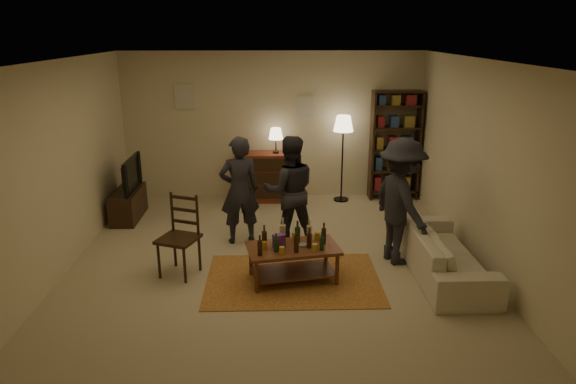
{
  "coord_description": "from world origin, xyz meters",
  "views": [
    {
      "loc": [
        0.0,
        -6.44,
        3.06
      ],
      "look_at": [
        0.19,
        0.1,
        0.98
      ],
      "focal_mm": 32.0,
      "sensor_mm": 36.0,
      "label": 1
    }
  ],
  "objects_px": {
    "person_right": "(290,191)",
    "person_by_sofa": "(401,202)",
    "coffee_table": "(293,251)",
    "person_left": "(240,190)",
    "sofa": "(444,252)",
    "dresser": "(263,175)",
    "dining_chair": "(181,232)",
    "tv_stand": "(128,197)",
    "floor_lamp": "(343,129)",
    "bookshelf": "(395,144)"
  },
  "relations": [
    {
      "from": "dining_chair",
      "to": "bookshelf",
      "type": "relative_size",
      "value": 0.53
    },
    {
      "from": "floor_lamp",
      "to": "sofa",
      "type": "relative_size",
      "value": 0.76
    },
    {
      "from": "person_left",
      "to": "person_by_sofa",
      "type": "distance_m",
      "value": 2.32
    },
    {
      "from": "coffee_table",
      "to": "dining_chair",
      "type": "xyz_separation_m",
      "value": [
        -1.44,
        0.27,
        0.16
      ]
    },
    {
      "from": "person_left",
      "to": "sofa",
      "type": "bearing_deg",
      "value": 142.96
    },
    {
      "from": "bookshelf",
      "to": "person_left",
      "type": "bearing_deg",
      "value": -143.46
    },
    {
      "from": "dining_chair",
      "to": "person_right",
      "type": "relative_size",
      "value": 0.66
    },
    {
      "from": "dresser",
      "to": "person_by_sofa",
      "type": "height_order",
      "value": "person_by_sofa"
    },
    {
      "from": "person_by_sofa",
      "to": "coffee_table",
      "type": "bearing_deg",
      "value": 92.03
    },
    {
      "from": "floor_lamp",
      "to": "person_left",
      "type": "xyz_separation_m",
      "value": [
        -1.76,
        -1.9,
        -0.54
      ]
    },
    {
      "from": "dining_chair",
      "to": "tv_stand",
      "type": "distance_m",
      "value": 2.41
    },
    {
      "from": "coffee_table",
      "to": "tv_stand",
      "type": "xyz_separation_m",
      "value": [
        -2.68,
        2.33,
        -0.02
      ]
    },
    {
      "from": "person_by_sofa",
      "to": "dining_chair",
      "type": "bearing_deg",
      "value": 77.13
    },
    {
      "from": "dining_chair",
      "to": "person_right",
      "type": "bearing_deg",
      "value": 55.25
    },
    {
      "from": "dining_chair",
      "to": "sofa",
      "type": "relative_size",
      "value": 0.52
    },
    {
      "from": "sofa",
      "to": "person_left",
      "type": "xyz_separation_m",
      "value": [
        -2.7,
        1.15,
        0.5
      ]
    },
    {
      "from": "sofa",
      "to": "floor_lamp",
      "type": "bearing_deg",
      "value": 17.08
    },
    {
      "from": "coffee_table",
      "to": "person_by_sofa",
      "type": "distance_m",
      "value": 1.63
    },
    {
      "from": "person_left",
      "to": "person_right",
      "type": "distance_m",
      "value": 0.74
    },
    {
      "from": "coffee_table",
      "to": "bookshelf",
      "type": "distance_m",
      "value": 3.93
    },
    {
      "from": "floor_lamp",
      "to": "tv_stand",
      "type": "bearing_deg",
      "value": -167.09
    },
    {
      "from": "dining_chair",
      "to": "floor_lamp",
      "type": "xyz_separation_m",
      "value": [
        2.46,
        2.91,
        0.78
      ]
    },
    {
      "from": "floor_lamp",
      "to": "sofa",
      "type": "xyz_separation_m",
      "value": [
        0.94,
        -3.05,
        -1.04
      ]
    },
    {
      "from": "dresser",
      "to": "coffee_table",
      "type": "bearing_deg",
      "value": -82.52
    },
    {
      "from": "sofa",
      "to": "bookshelf",
      "type": "bearing_deg",
      "value": -0.82
    },
    {
      "from": "tv_stand",
      "to": "person_by_sofa",
      "type": "relative_size",
      "value": 0.61
    },
    {
      "from": "person_right",
      "to": "person_by_sofa",
      "type": "bearing_deg",
      "value": 148.46
    },
    {
      "from": "coffee_table",
      "to": "tv_stand",
      "type": "distance_m",
      "value": 3.55
    },
    {
      "from": "bookshelf",
      "to": "sofa",
      "type": "height_order",
      "value": "bookshelf"
    },
    {
      "from": "sofa",
      "to": "person_right",
      "type": "bearing_deg",
      "value": 60.95
    },
    {
      "from": "bookshelf",
      "to": "floor_lamp",
      "type": "bearing_deg",
      "value": -172.46
    },
    {
      "from": "person_right",
      "to": "dresser",
      "type": "bearing_deg",
      "value": -84.49
    },
    {
      "from": "person_left",
      "to": "bookshelf",
      "type": "bearing_deg",
      "value": -157.48
    },
    {
      "from": "bookshelf",
      "to": "tv_stand",
      "type": "bearing_deg",
      "value": -168.2
    },
    {
      "from": "person_left",
      "to": "dining_chair",
      "type": "bearing_deg",
      "value": 41.05
    },
    {
      "from": "sofa",
      "to": "person_right",
      "type": "xyz_separation_m",
      "value": [
        -1.97,
        1.09,
        0.51
      ]
    },
    {
      "from": "sofa",
      "to": "dresser",
      "type": "bearing_deg",
      "value": 37.54
    },
    {
      "from": "dining_chair",
      "to": "bookshelf",
      "type": "bearing_deg",
      "value": 63.13
    },
    {
      "from": "floor_lamp",
      "to": "person_left",
      "type": "height_order",
      "value": "person_left"
    },
    {
      "from": "coffee_table",
      "to": "dresser",
      "type": "height_order",
      "value": "dresser"
    },
    {
      "from": "dresser",
      "to": "person_left",
      "type": "distance_m",
      "value": 2.02
    },
    {
      "from": "sofa",
      "to": "dining_chair",
      "type": "bearing_deg",
      "value": 87.64
    },
    {
      "from": "person_by_sofa",
      "to": "bookshelf",
      "type": "bearing_deg",
      "value": -29.18
    },
    {
      "from": "coffee_table",
      "to": "floor_lamp",
      "type": "height_order",
      "value": "floor_lamp"
    },
    {
      "from": "person_right",
      "to": "person_by_sofa",
      "type": "distance_m",
      "value": 1.62
    },
    {
      "from": "coffee_table",
      "to": "dining_chair",
      "type": "relative_size",
      "value": 1.14
    },
    {
      "from": "tv_stand",
      "to": "person_by_sofa",
      "type": "xyz_separation_m",
      "value": [
        4.14,
        -1.8,
        0.48
      ]
    },
    {
      "from": "dining_chair",
      "to": "floor_lamp",
      "type": "relative_size",
      "value": 0.67
    },
    {
      "from": "dresser",
      "to": "person_right",
      "type": "distance_m",
      "value": 2.09
    },
    {
      "from": "sofa",
      "to": "person_by_sofa",
      "type": "xyz_separation_m",
      "value": [
        -0.5,
        0.4,
        0.56
      ]
    }
  ]
}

